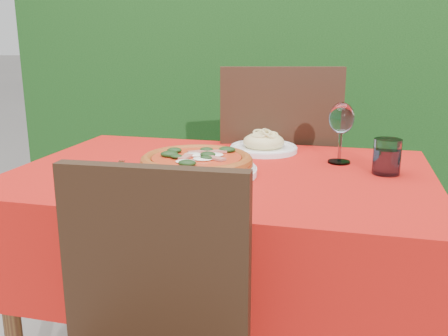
% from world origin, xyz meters
% --- Properties ---
extents(hedge, '(3.20, 0.55, 1.78)m').
position_xyz_m(hedge, '(0.00, 1.55, 0.92)').
color(hedge, black).
rests_on(hedge, ground).
extents(dining_table, '(1.26, 0.86, 0.75)m').
position_xyz_m(dining_table, '(0.00, 0.00, 0.60)').
color(dining_table, '#4C3318').
rests_on(dining_table, ground).
extents(chair_far, '(0.57, 0.57, 1.04)m').
position_xyz_m(chair_far, '(0.09, 0.57, 0.59)').
color(chair_far, black).
rests_on(chair_far, ground).
extents(pizza_plate, '(0.39, 0.39, 0.07)m').
position_xyz_m(pizza_plate, '(-0.06, -0.06, 0.78)').
color(pizza_plate, white).
rests_on(pizza_plate, dining_table).
extents(pasta_plate, '(0.24, 0.24, 0.07)m').
position_xyz_m(pasta_plate, '(0.08, 0.29, 0.77)').
color(pasta_plate, white).
rests_on(pasta_plate, dining_table).
extents(water_glass, '(0.08, 0.08, 0.11)m').
position_xyz_m(water_glass, '(0.49, 0.08, 0.80)').
color(water_glass, silver).
rests_on(water_glass, dining_table).
extents(wine_glass, '(0.08, 0.08, 0.20)m').
position_xyz_m(wine_glass, '(0.35, 0.18, 0.89)').
color(wine_glass, silver).
rests_on(wine_glass, dining_table).
extents(fork, '(0.07, 0.16, 0.00)m').
position_xyz_m(fork, '(-0.32, -0.06, 0.75)').
color(fork, '#AFAFB6').
rests_on(fork, dining_table).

